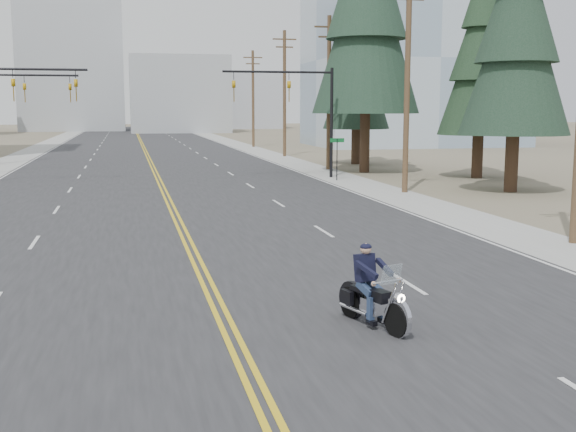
% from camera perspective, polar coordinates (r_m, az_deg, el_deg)
% --- Properties ---
extents(ground_plane, '(400.00, 400.00, 0.00)m').
position_cam_1_polar(ground_plane, '(13.78, -4.09, -10.34)').
color(ground_plane, '#776D56').
rests_on(ground_plane, ground).
extents(road, '(20.00, 200.00, 0.01)m').
position_cam_1_polar(road, '(83.04, -11.32, 5.27)').
color(road, '#303033').
rests_on(road, ground).
extents(sidewalk_left, '(3.00, 200.00, 0.01)m').
position_cam_1_polar(sidewalk_left, '(83.58, -19.25, 4.98)').
color(sidewalk_left, '#A5A5A0').
rests_on(sidewalk_left, ground).
extents(sidewalk_right, '(3.00, 200.00, 0.01)m').
position_cam_1_polar(sidewalk_right, '(84.10, -3.43, 5.46)').
color(sidewalk_right, '#A5A5A0').
rests_on(sidewalk_right, ground).
extents(traffic_mast_left, '(7.10, 0.26, 7.00)m').
position_cam_1_polar(traffic_mast_left, '(45.46, -21.81, 8.52)').
color(traffic_mast_left, black).
rests_on(traffic_mast_left, ground).
extents(traffic_mast_right, '(7.10, 0.26, 7.00)m').
position_cam_1_polar(traffic_mast_right, '(46.20, 1.03, 9.11)').
color(traffic_mast_right, black).
rests_on(traffic_mast_right, ground).
extents(traffic_mast_far, '(6.10, 0.26, 7.00)m').
position_cam_1_polar(traffic_mast_far, '(53.42, -20.81, 8.41)').
color(traffic_mast_far, black).
rests_on(traffic_mast_far, ground).
extents(street_sign, '(0.90, 0.06, 2.62)m').
position_cam_1_polar(street_sign, '(44.82, 3.90, 5.10)').
color(street_sign, black).
rests_on(street_sign, ground).
extents(utility_pole_b, '(2.20, 0.30, 11.50)m').
position_cam_1_polar(utility_pole_b, '(38.71, 9.41, 10.67)').
color(utility_pole_b, brown).
rests_on(utility_pole_b, ground).
extents(utility_pole_c, '(2.20, 0.30, 11.00)m').
position_cam_1_polar(utility_pole_c, '(52.91, 3.24, 9.88)').
color(utility_pole_c, brown).
rests_on(utility_pole_c, ground).
extents(utility_pole_d, '(2.20, 0.30, 11.50)m').
position_cam_1_polar(utility_pole_d, '(67.47, -0.28, 9.81)').
color(utility_pole_d, brown).
rests_on(utility_pole_d, ground).
extents(utility_pole_e, '(2.20, 0.30, 11.00)m').
position_cam_1_polar(utility_pole_e, '(84.15, -2.78, 9.36)').
color(utility_pole_e, brown).
rests_on(utility_pole_e, ground).
extents(glass_building, '(24.00, 16.00, 20.00)m').
position_cam_1_polar(glass_building, '(89.74, 9.84, 11.93)').
color(glass_building, '#9EB5CC').
rests_on(glass_building, ground).
extents(haze_bldg_b, '(18.00, 14.00, 14.00)m').
position_cam_1_polar(haze_bldg_b, '(138.28, -8.60, 9.46)').
color(haze_bldg_b, '#ADB2B7').
rests_on(haze_bldg_b, ground).
extents(haze_bldg_c, '(16.00, 12.00, 18.00)m').
position_cam_1_polar(haze_bldg_c, '(129.93, 6.33, 10.46)').
color(haze_bldg_c, '#B7BCC6').
rests_on(haze_bldg_c, ground).
extents(haze_bldg_d, '(20.00, 15.00, 26.00)m').
position_cam_1_polar(haze_bldg_d, '(153.48, -16.68, 11.34)').
color(haze_bldg_d, '#ADB2B7').
rests_on(haze_bldg_d, ground).
extents(haze_bldg_e, '(14.00, 14.00, 12.00)m').
position_cam_1_polar(haze_bldg_e, '(165.12, -3.26, 9.02)').
color(haze_bldg_e, '#B7BCC6').
rests_on(haze_bldg_e, ground).
extents(motorcyclist, '(1.54, 2.36, 1.70)m').
position_cam_1_polar(motorcyclist, '(14.85, 6.78, -5.57)').
color(motorcyclist, black).
rests_on(motorcyclist, ground).
extents(conifer_near, '(5.78, 5.78, 15.30)m').
position_cam_1_polar(conifer_near, '(40.66, 17.71, 14.24)').
color(conifer_near, '#382619').
rests_on(conifer_near, ground).
extents(conifer_mid, '(5.22, 5.22, 13.92)m').
position_cam_1_polar(conifer_mid, '(48.20, 15.03, 12.43)').
color(conifer_mid, '#382619').
rests_on(conifer_mid, ground).
extents(conifer_far, '(5.30, 5.30, 14.21)m').
position_cam_1_polar(conifer_far, '(58.55, 5.46, 12.09)').
color(conifer_far, '#382619').
rests_on(conifer_far, ground).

